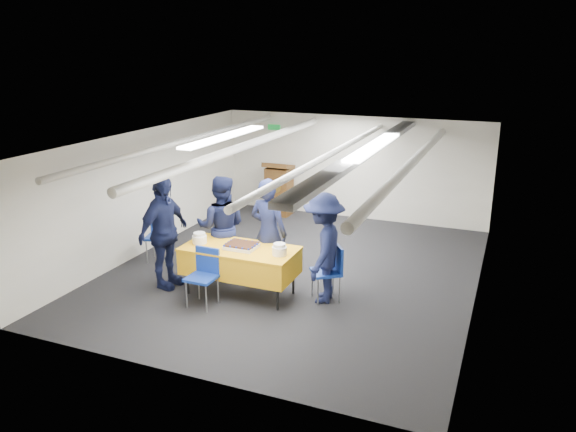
% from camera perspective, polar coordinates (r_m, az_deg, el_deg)
% --- Properties ---
extents(ground, '(7.00, 7.00, 0.00)m').
position_cam_1_polar(ground, '(9.82, 0.71, -5.59)').
color(ground, black).
rests_on(ground, ground).
extents(room_shell, '(6.00, 7.00, 2.30)m').
position_cam_1_polar(room_shell, '(9.62, 2.16, 5.23)').
color(room_shell, silver).
rests_on(room_shell, ground).
extents(serving_table, '(1.78, 0.87, 0.77)m').
position_cam_1_polar(serving_table, '(8.77, -4.89, -4.52)').
color(serving_table, black).
rests_on(serving_table, ground).
extents(sheet_cake, '(0.49, 0.37, 0.09)m').
position_cam_1_polar(sheet_cake, '(8.66, -4.75, -3.03)').
color(sheet_cake, white).
rests_on(sheet_cake, serving_table).
extents(plate_stack_left, '(0.23, 0.23, 0.17)m').
position_cam_1_polar(plate_stack_left, '(8.95, -8.98, -2.25)').
color(plate_stack_left, white).
rests_on(plate_stack_left, serving_table).
extents(plate_stack_right, '(0.22, 0.22, 0.18)m').
position_cam_1_polar(plate_stack_right, '(8.35, -0.87, -3.44)').
color(plate_stack_right, white).
rests_on(plate_stack_right, serving_table).
extents(podium, '(0.62, 0.53, 1.25)m').
position_cam_1_polar(podium, '(12.88, -0.92, 2.79)').
color(podium, brown).
rests_on(podium, ground).
extents(chair_near, '(0.43, 0.43, 0.87)m').
position_cam_1_polar(chair_near, '(8.52, -8.48, -5.52)').
color(chair_near, gray).
rests_on(chair_near, ground).
extents(chair_right, '(0.58, 0.58, 0.87)m').
position_cam_1_polar(chair_right, '(8.60, 4.43, -5.16)').
color(chair_right, gray).
rests_on(chair_right, ground).
extents(chair_left, '(0.52, 0.52, 0.87)m').
position_cam_1_polar(chair_left, '(10.45, -12.92, -1.51)').
color(chair_left, gray).
rests_on(chair_left, ground).
extents(sailor_a, '(0.70, 0.51, 1.78)m').
position_cam_1_polar(sailor_a, '(8.98, -1.99, -1.71)').
color(sailor_a, black).
rests_on(sailor_a, ground).
extents(sailor_b, '(1.01, 0.89, 1.74)m').
position_cam_1_polar(sailor_b, '(9.40, -6.79, -1.10)').
color(sailor_b, black).
rests_on(sailor_b, ground).
extents(sailor_c, '(0.56, 1.12, 1.84)m').
position_cam_1_polar(sailor_c, '(9.12, -12.50, -1.64)').
color(sailor_c, black).
rests_on(sailor_c, ground).
extents(sailor_d, '(0.77, 1.17, 1.69)m').
position_cam_1_polar(sailor_d, '(8.45, 3.62, -3.27)').
color(sailor_d, black).
rests_on(sailor_d, ground).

